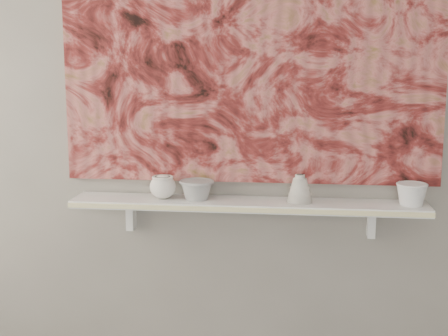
# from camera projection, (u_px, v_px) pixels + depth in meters

# --- Properties ---
(wall_back) EXTENTS (3.60, 0.00, 3.60)m
(wall_back) POSITION_uv_depth(u_px,v_px,m) (250.00, 92.00, 2.47)
(wall_back) COLOR gray
(wall_back) RESTS_ON floor
(shelf) EXTENTS (1.40, 0.18, 0.03)m
(shelf) POSITION_uv_depth(u_px,v_px,m) (247.00, 204.00, 2.46)
(shelf) COLOR white
(shelf) RESTS_ON wall_back
(shelf_stripe) EXTENTS (1.40, 0.01, 0.02)m
(shelf_stripe) POSITION_uv_depth(u_px,v_px,m) (245.00, 210.00, 2.37)
(shelf_stripe) COLOR beige
(shelf_stripe) RESTS_ON shelf
(bracket_left) EXTENTS (0.03, 0.06, 0.12)m
(bracket_left) POSITION_uv_depth(u_px,v_px,m) (131.00, 215.00, 2.59)
(bracket_left) COLOR white
(bracket_left) RESTS_ON wall_back
(bracket_right) EXTENTS (0.03, 0.06, 0.12)m
(bracket_right) POSITION_uv_depth(u_px,v_px,m) (371.00, 222.00, 2.48)
(bracket_right) COLOR white
(bracket_right) RESTS_ON wall_back
(painting) EXTENTS (1.50, 0.02, 1.10)m
(painting) POSITION_uv_depth(u_px,v_px,m) (250.00, 44.00, 2.43)
(painting) COLOR maroon
(painting) RESTS_ON wall_back
(house_motif) EXTENTS (0.09, 0.00, 0.08)m
(house_motif) POSITION_uv_depth(u_px,v_px,m) (365.00, 124.00, 2.42)
(house_motif) COLOR black
(house_motif) RESTS_ON painting
(bowl_grey) EXTENTS (0.17, 0.17, 0.08)m
(bowl_grey) POSITION_uv_depth(u_px,v_px,m) (197.00, 189.00, 2.47)
(bowl_grey) COLOR #9A9A97
(bowl_grey) RESTS_ON shelf
(cup_cream) EXTENTS (0.14, 0.14, 0.10)m
(cup_cream) POSITION_uv_depth(u_px,v_px,m) (163.00, 187.00, 2.49)
(cup_cream) COLOR silver
(cup_cream) RESTS_ON shelf
(bell_vessel) EXTENTS (0.10, 0.10, 0.11)m
(bell_vessel) POSITION_uv_depth(u_px,v_px,m) (300.00, 188.00, 2.42)
(bell_vessel) COLOR beige
(bell_vessel) RESTS_ON shelf
(bowl_white) EXTENTS (0.15, 0.15, 0.09)m
(bowl_white) POSITION_uv_depth(u_px,v_px,m) (412.00, 194.00, 2.38)
(bowl_white) COLOR white
(bowl_white) RESTS_ON shelf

